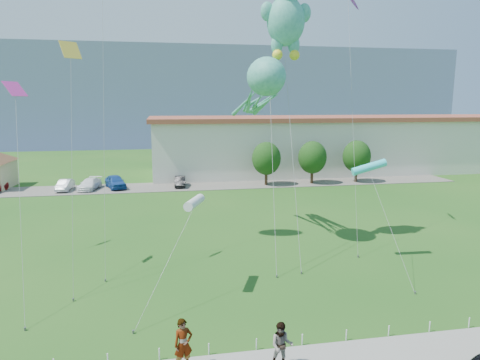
% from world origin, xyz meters
% --- Properties ---
extents(ground, '(160.00, 160.00, 0.00)m').
position_xyz_m(ground, '(0.00, 0.00, 0.00)').
color(ground, '#1E5117').
rests_on(ground, ground).
extents(parking_strip, '(70.00, 6.00, 0.06)m').
position_xyz_m(parking_strip, '(0.00, 35.00, 0.03)').
color(parking_strip, '#59544C').
rests_on(parking_strip, ground).
extents(hill_ridge, '(160.00, 50.00, 25.00)m').
position_xyz_m(hill_ridge, '(0.00, 120.00, 12.50)').
color(hill_ridge, slate).
rests_on(hill_ridge, ground).
extents(warehouse, '(61.00, 15.00, 8.20)m').
position_xyz_m(warehouse, '(26.00, 44.00, 4.12)').
color(warehouse, beige).
rests_on(warehouse, ground).
extents(rope_fence, '(26.05, 0.05, 0.50)m').
position_xyz_m(rope_fence, '(0.00, -1.30, 0.25)').
color(rope_fence, white).
rests_on(rope_fence, ground).
extents(tree_near, '(3.60, 3.60, 5.47)m').
position_xyz_m(tree_near, '(10.00, 34.00, 3.39)').
color(tree_near, '#3F2B19').
rests_on(tree_near, ground).
extents(tree_mid, '(3.60, 3.60, 5.47)m').
position_xyz_m(tree_mid, '(16.00, 34.00, 3.39)').
color(tree_mid, '#3F2B19').
rests_on(tree_mid, ground).
extents(tree_far, '(3.60, 3.60, 5.47)m').
position_xyz_m(tree_far, '(22.00, 34.00, 3.39)').
color(tree_far, '#3F2B19').
rests_on(tree_far, ground).
extents(pedestrian_left, '(0.83, 0.65, 2.01)m').
position_xyz_m(pedestrian_left, '(-2.07, -2.18, 1.11)').
color(pedestrian_left, gray).
rests_on(pedestrian_left, sidewalk).
extents(pedestrian_right, '(1.05, 0.91, 1.84)m').
position_xyz_m(pedestrian_right, '(1.66, -2.80, 1.02)').
color(pedestrian_right, gray).
rests_on(pedestrian_right, sidewalk).
extents(parked_car_silver, '(1.62, 3.91, 1.26)m').
position_xyz_m(parked_car_silver, '(-14.09, 34.84, 0.69)').
color(parked_car_silver, silver).
rests_on(parked_car_silver, parking_strip).
extents(parked_car_white, '(2.67, 4.71, 1.29)m').
position_xyz_m(parked_car_white, '(-11.32, 34.89, 0.70)').
color(parked_car_white, white).
rests_on(parked_car_white, parking_strip).
extents(parked_car_blue, '(3.19, 4.91, 1.56)m').
position_xyz_m(parked_car_blue, '(-8.39, 35.23, 0.84)').
color(parked_car_blue, '#1A4793').
rests_on(parked_car_blue, parking_strip).
extents(parked_car_black, '(1.48, 3.77, 1.22)m').
position_xyz_m(parked_car_black, '(-0.67, 34.94, 0.67)').
color(parked_car_black, black).
rests_on(parked_car_black, parking_strip).
extents(octopus_kite, '(2.63, 12.03, 13.28)m').
position_xyz_m(octopus_kite, '(4.50, 12.92, 11.31)').
color(octopus_kite, teal).
rests_on(octopus_kite, ground).
extents(teddy_bear_kite, '(3.53, 7.26, 18.71)m').
position_xyz_m(teddy_bear_kite, '(5.90, 12.16, 16.06)').
color(teddy_bear_kite, teal).
rests_on(teddy_bear_kite, ground).
extents(small_kite_pink, '(2.45, 8.04, 11.41)m').
position_xyz_m(small_kite_pink, '(-10.57, 8.54, 9.68)').
color(small_kite_pink, '#D93098').
rests_on(small_kite_pink, ground).
extents(small_kite_yellow, '(1.29, 5.32, 13.60)m').
position_xyz_m(small_kite_yellow, '(-7.61, 8.81, 11.58)').
color(small_kite_yellow, yellow).
rests_on(small_kite_yellow, ground).
extents(small_kite_white, '(3.42, 5.10, 5.44)m').
position_xyz_m(small_kite_white, '(-1.07, 4.82, 4.97)').
color(small_kite_white, silver).
rests_on(small_kite_white, ground).
extents(small_kite_cyan, '(0.61, 6.58, 6.59)m').
position_xyz_m(small_kite_cyan, '(10.29, 7.71, 6.11)').
color(small_kite_cyan, '#32D9E5').
rests_on(small_kite_cyan, ground).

